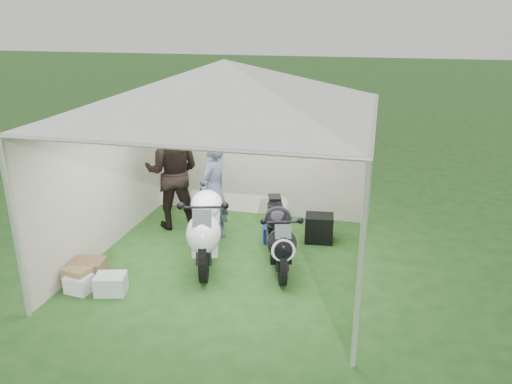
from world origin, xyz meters
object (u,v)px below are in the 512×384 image
Objects in this scene: person_dark_jacket at (173,172)px; crate_2 at (79,284)px; crate_1 at (81,277)px; crate_3 at (88,270)px; paddock_stand at (274,234)px; motorcycle_black at (279,235)px; canopy_tent at (225,91)px; equipment_box at (319,228)px; motorcycle_white at (206,223)px; crate_0 at (111,284)px; person_blue_jacket at (214,191)px.

person_dark_jacket reaches higher than crate_2.
crate_2 is at bearing -68.75° from crate_1.
crate_3 is (0.00, 0.19, 0.00)m from crate_1.
paddock_stand is 0.78× the size of crate_3.
motorcycle_black is at bearing 26.55° from crate_1.
motorcycle_black is at bearing 0.84° from canopy_tent.
paddock_stand is at bearing -163.38° from equipment_box.
person_dark_jacket reaches higher than paddock_stand.
equipment_box is at bearing 18.73° from motorcycle_white.
person_dark_jacket is 2.50m from crate_0.
motorcycle_black is 2.85m from crate_1.
motorcycle_white reaches higher than paddock_stand.
person_blue_jacket is (0.87, -0.40, -0.14)m from person_dark_jacket.
person_dark_jacket is 4.41× the size of equipment_box.
motorcycle_black is 4.46× the size of crate_0.
person_dark_jacket is 2.49m from crate_1.
person_blue_jacket is at bearing -167.47° from equipment_box.
person_blue_jacket reaches higher than crate_2.
crate_1 is at bearing -169.94° from motorcycle_black.
motorcycle_black is at bearing 22.91° from crate_3.
crate_0 is at bearing 79.54° from person_dark_jacket.
crate_2 is (0.05, -0.12, -0.04)m from crate_1.
motorcycle_white is 5.89× the size of paddock_stand.
canopy_tent is at bearing -123.86° from paddock_stand.
equipment_box is (1.26, 1.02, -2.35)m from canopy_tent.
equipment_box is 1.32× the size of crate_1.
crate_3 reaches higher than paddock_stand.
person_dark_jacket reaches higher than crate_3.
crate_1 reaches higher than crate_0.
crate_2 is (-1.38, -1.32, -0.48)m from motorcycle_white.
person_blue_jacket is (-0.97, -0.16, 0.73)m from paddock_stand.
person_dark_jacket is (-0.98, 1.10, 0.41)m from motorcycle_white.
crate_0 is (-2.05, -1.31, -0.37)m from motorcycle_black.
person_blue_jacket is at bearing 66.65° from crate_0.
motorcycle_white is at bearing 166.66° from motorcycle_black.
canopy_tent is 2.29m from person_dark_jacket.
person_dark_jacket is 6.22× the size of crate_2.
paddock_stand is at bearing 49.26° from crate_0.
crate_1 is at bearing -144.43° from canopy_tent.
canopy_tent is at bearing 31.12° from crate_3.
crate_1 is (-0.45, -2.30, -0.85)m from person_dark_jacket.
canopy_tent is 2.63m from paddock_stand.
crate_2 is at bearing -135.91° from paddock_stand.
motorcycle_white is at bearing 120.30° from person_dark_jacket.
paddock_stand is 1.05× the size of crate_1.
canopy_tent is 3.04m from crate_0.
crate_1 reaches higher than crate_2.
crate_1 is 1.07× the size of crate_2.
crate_2 is at bearing -141.24° from canopy_tent.
person_dark_jacket is 5.82× the size of crate_1.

